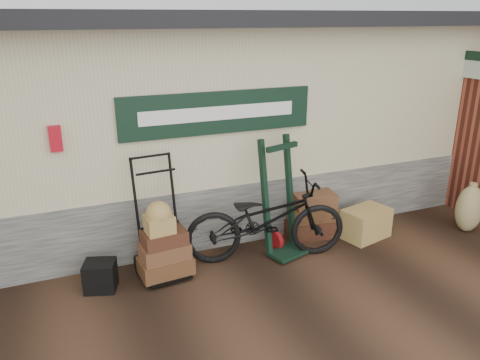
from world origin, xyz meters
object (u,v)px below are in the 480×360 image
object	(u,v)px
green_barrow	(280,198)
black_trunk	(100,276)
suitcase_stack	(311,214)
bicycle	(266,215)
porter_trolley	(159,217)
wicker_hamper	(366,223)

from	to	relation	value
green_barrow	black_trunk	xyz separation A→B (m)	(-2.42, -0.04, -0.63)
green_barrow	suitcase_stack	size ratio (longest dim) A/B	2.12
suitcase_stack	bicycle	bearing A→B (deg)	-157.12
porter_trolley	suitcase_stack	size ratio (longest dim) A/B	2.03
wicker_hamper	black_trunk	world-z (taller)	wicker_hamper
wicker_hamper	bicycle	xyz separation A→B (m)	(-1.65, -0.01, 0.41)
black_trunk	bicycle	distance (m)	2.23
porter_trolley	bicycle	world-z (taller)	porter_trolley
suitcase_stack	black_trunk	bearing A→B (deg)	-173.63
bicycle	green_barrow	bearing A→B (deg)	-60.12
wicker_hamper	black_trunk	xyz separation A→B (m)	(-3.83, 0.03, -0.04)
black_trunk	bicycle	bearing A→B (deg)	-1.13
suitcase_stack	black_trunk	world-z (taller)	suitcase_stack
wicker_hamper	bicycle	size ratio (longest dim) A/B	0.31
green_barrow	suitcase_stack	xyz separation A→B (m)	(0.68, 0.31, -0.47)
green_barrow	black_trunk	distance (m)	2.51
green_barrow	porter_trolley	bearing A→B (deg)	160.38
green_barrow	bicycle	xyz separation A→B (m)	(-0.25, -0.08, -0.18)
bicycle	porter_trolley	bearing A→B (deg)	95.19
porter_trolley	bicycle	bearing A→B (deg)	-12.00
suitcase_stack	bicycle	xyz separation A→B (m)	(-0.92, -0.39, 0.29)
black_trunk	green_barrow	bearing A→B (deg)	0.84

